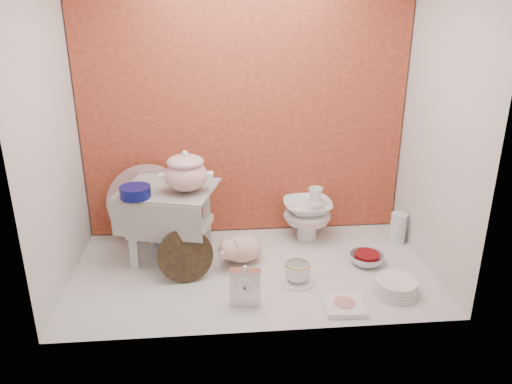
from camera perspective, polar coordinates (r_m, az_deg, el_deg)
ground at (r=2.58m, az=-0.41°, el=-8.90°), size 1.80×1.80×0.00m
niche_shell at (r=2.44m, az=-0.83°, el=12.62°), size 1.86×1.03×1.53m
step_stool at (r=2.65m, az=-9.65°, el=-3.55°), size 0.54×0.50×0.40m
soup_tureen at (r=2.47m, az=-7.97°, el=2.35°), size 0.29×0.29×0.21m
cobalt_bowl at (r=2.47m, az=-13.55°, el=0.01°), size 0.19×0.19×0.05m
floral_platter at (r=2.86m, az=-12.17°, el=-1.26°), size 0.45×0.08×0.45m
blue_white_vase at (r=2.85m, az=-10.16°, el=-3.19°), size 0.27×0.27×0.27m
lacquer_tray at (r=2.46m, az=-8.02°, el=-7.19°), size 0.28×0.11×0.27m
mantel_clock at (r=2.27m, az=-1.23°, el=-10.61°), size 0.14×0.06×0.20m
plush_pig at (r=2.62m, az=-1.60°, el=-6.41°), size 0.32×0.27×0.16m
teacup_saucer at (r=2.49m, az=4.69°, el=-10.10°), size 0.21×0.21×0.01m
gold_rim_teacup at (r=2.46m, az=4.73°, el=-9.01°), size 0.16×0.16×0.10m
lattice_dish at (r=2.33m, az=10.00°, el=-12.56°), size 0.19×0.19×0.02m
dinner_plate_stack at (r=2.47m, az=15.62°, el=-10.32°), size 0.24×0.24×0.07m
crystal_bowl at (r=2.69m, az=12.44°, el=-7.45°), size 0.24×0.24×0.06m
clear_glass_vase at (r=2.93m, az=15.82°, el=-3.96°), size 0.10×0.10×0.18m
porcelain_tower at (r=2.85m, az=5.84°, el=-2.41°), size 0.34×0.34×0.31m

